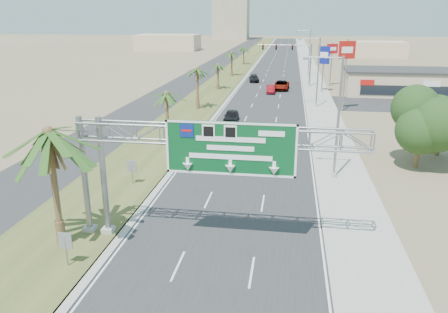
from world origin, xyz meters
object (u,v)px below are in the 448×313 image
store_building (398,82)px  pole_sign_blue (324,57)px  pole_sign_red_far (332,52)px  car_right_lane (281,85)px  car_far (254,79)px  pole_sign_red_near (347,55)px  signal_mast (300,61)px  car_left_lane (231,116)px  car_mid_lane (270,89)px  sign_gantry (204,144)px  palm_near (48,132)px

store_building → pole_sign_blue: (-12.82, 0.09, 4.09)m
pole_sign_red_far → car_right_lane: bearing=-146.7°
car_right_lane → car_far: car_right_lane is taller
pole_sign_red_far → pole_sign_red_near: bearing=-90.2°
car_right_lane → car_far: size_ratio=1.23×
car_far → pole_sign_red_near: size_ratio=0.48×
car_right_lane → store_building: bearing=-1.8°
store_building → signal_mast: bearing=160.5°
car_far → car_left_lane: bearing=-97.8°
car_mid_lane → car_left_lane: bearing=-103.5°
signal_mast → pole_sign_red_near: size_ratio=1.04×
car_right_lane → pole_sign_red_far: bearing=35.9°
sign_gantry → car_far: 67.33m
signal_mast → pole_sign_red_near: bearing=-75.1°
car_right_lane → car_far: (-5.79, 9.46, -0.12)m
palm_near → store_building: palm_near is taller
pole_sign_blue → pole_sign_red_far: 7.71m
sign_gantry → store_building: 60.77m
store_building → car_left_lane: size_ratio=4.09×
car_left_lane → pole_sign_blue: pole_sign_blue is taller
palm_near → car_right_lane: palm_near is taller
sign_gantry → car_far: sign_gantry is taller
palm_near → car_mid_lane: 56.83m
store_building → pole_sign_red_near: size_ratio=1.82×
store_building → car_mid_lane: 21.94m
palm_near → car_far: palm_near is taller
sign_gantry → pole_sign_red_near: (12.13, 39.92, 1.80)m
car_mid_lane → car_far: bearing=103.0°
car_right_lane → pole_sign_red_near: (9.06, -17.68, 7.05)m
pole_sign_red_near → pole_sign_blue: (-1.89, 16.24, -1.77)m
signal_mast → car_far: signal_mast is taller
car_mid_lane → pole_sign_blue: 10.73m
signal_mast → car_far: (-8.96, 5.01, -4.17)m
store_building → pole_sign_red_near: pole_sign_red_near is taller
signal_mast → store_building: bearing=-19.5°
store_building → pole_sign_red_far: (-10.85, 7.54, 4.41)m
palm_near → store_building: 66.04m
car_right_lane → pole_sign_blue: pole_sign_blue is taller
sign_gantry → palm_near: palm_near is taller
sign_gantry → store_building: (23.06, 56.07, -4.06)m
car_left_lane → car_mid_lane: bearing=78.7°
pole_sign_red_near → car_right_lane: bearing=117.1°
palm_near → pole_sign_blue: (18.38, 58.09, -0.84)m
sign_gantry → signal_mast: 62.37m
pole_sign_blue → store_building: bearing=-0.4°
sign_gantry → pole_sign_red_far: pole_sign_red_far is taller
sign_gantry → store_building: size_ratio=0.93×
palm_near → car_mid_lane: size_ratio=2.02×
pole_sign_red_near → pole_sign_blue: size_ratio=1.22×
signal_mast → palm_near: bearing=-102.7°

